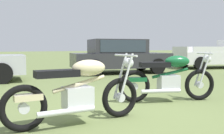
{
  "coord_description": "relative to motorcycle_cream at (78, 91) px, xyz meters",
  "views": [
    {
      "loc": [
        -2.45,
        -3.72,
        1.12
      ],
      "look_at": [
        0.15,
        0.97,
        0.69
      ],
      "focal_mm": 40.65,
      "sensor_mm": 36.0,
      "label": 1
    }
  ],
  "objects": [
    {
      "name": "ground_plane",
      "position": [
        1.12,
        0.31,
        -0.48
      ],
      "size": [
        120.0,
        120.0,
        0.0
      ],
      "primitive_type": "plane",
      "color": "olive"
    },
    {
      "name": "motorcycle_cream",
      "position": [
        0.0,
        0.0,
        0.0
      ],
      "size": [
        2.09,
        0.64,
        1.02
      ],
      "rotation": [
        0.0,
        0.0,
        -0.0
      ],
      "color": "black",
      "rests_on": "ground"
    },
    {
      "name": "motorcycle_green",
      "position": [
        2.19,
        0.53,
        0.0
      ],
      "size": [
        1.96,
        0.98,
        1.02
      ],
      "rotation": [
        0.0,
        0.0,
        -0.35
      ],
      "color": "black",
      "rests_on": "ground"
    },
    {
      "name": "car_charcoal",
      "position": [
        4.17,
        5.89,
        0.32
      ],
      "size": [
        4.35,
        2.55,
        1.43
      ],
      "rotation": [
        0.0,
        0.0,
        -0.2
      ],
      "color": "#2D2D33",
      "rests_on": "ground"
    }
  ]
}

